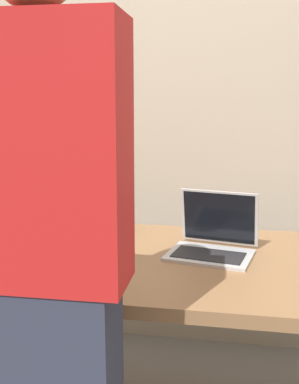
# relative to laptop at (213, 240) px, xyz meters

# --- Properties ---
(desk) EXTENTS (1.53, 0.89, 0.75)m
(desk) POSITION_rel_laptop_xyz_m (-0.24, -0.08, -0.16)
(desk) COLOR olive
(desk) RESTS_ON ground
(laptop) EXTENTS (0.36, 0.33, 0.23)m
(laptop) POSITION_rel_laptop_xyz_m (0.00, 0.00, 0.00)
(laptop) COLOR #B7BABC
(laptop) RESTS_ON desk
(beer_bottle_green) EXTENTS (0.07, 0.07, 0.26)m
(beer_bottle_green) POSITION_rel_laptop_xyz_m (-0.49, 0.23, 0.05)
(beer_bottle_green) COLOR #472B14
(beer_bottle_green) RESTS_ON desk
(beer_bottle_brown) EXTENTS (0.07, 0.07, 0.28)m
(beer_bottle_brown) POSITION_rel_laptop_xyz_m (-0.46, 0.30, 0.05)
(beer_bottle_brown) COLOR #1E5123
(beer_bottle_brown) RESTS_ON desk
(beer_bottle_dark) EXTENTS (0.06, 0.06, 0.32)m
(beer_bottle_dark) POSITION_rel_laptop_xyz_m (-0.51, 0.14, 0.07)
(beer_bottle_dark) COLOR #333333
(beer_bottle_dark) RESTS_ON desk
(beer_bottle_amber) EXTENTS (0.07, 0.07, 0.31)m
(beer_bottle_amber) POSITION_rel_laptop_xyz_m (-0.61, 0.23, 0.07)
(beer_bottle_amber) COLOR brown
(beer_bottle_amber) RESTS_ON desk
(person_figure) EXTENTS (0.42, 0.29, 1.78)m
(person_figure) POSITION_rel_laptop_xyz_m (-0.39, -0.72, 0.13)
(person_figure) COLOR #2D3347
(person_figure) RESTS_ON ground
(back_wall) EXTENTS (6.00, 0.10, 2.60)m
(back_wall) POSITION_rel_laptop_xyz_m (-0.24, 0.73, 0.50)
(back_wall) COLOR tan
(back_wall) RESTS_ON ground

